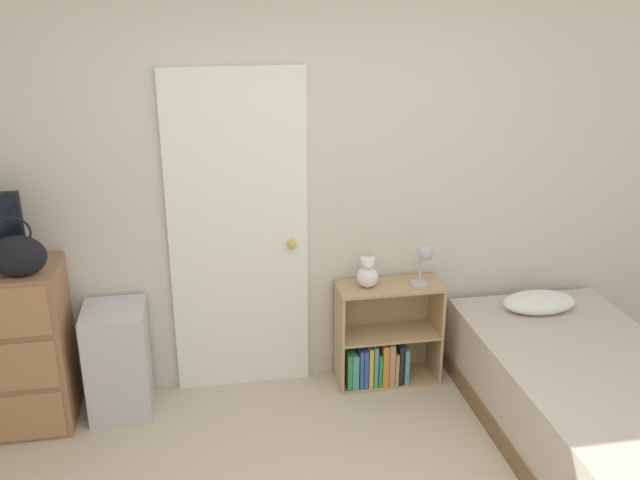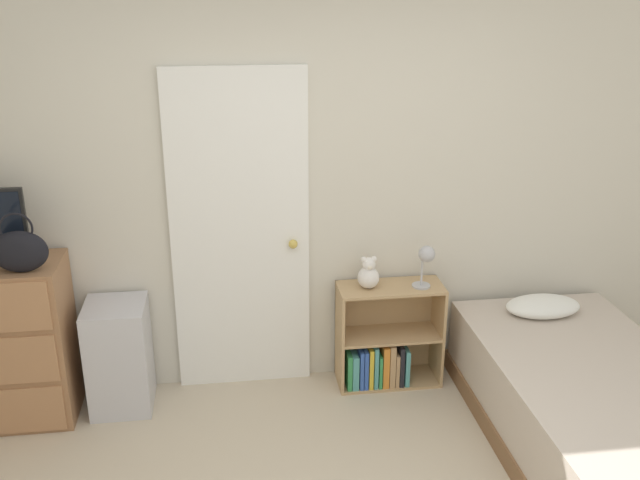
{
  "view_description": "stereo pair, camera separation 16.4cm",
  "coord_description": "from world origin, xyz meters",
  "px_view_note": "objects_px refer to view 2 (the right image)",
  "views": [
    {
      "loc": [
        -0.62,
        -2.17,
        2.49
      ],
      "look_at": [
        0.07,
        1.66,
        1.04
      ],
      "focal_mm": 40.0,
      "sensor_mm": 36.0,
      "label": 1
    },
    {
      "loc": [
        -0.46,
        -2.19,
        2.49
      ],
      "look_at": [
        0.07,
        1.66,
        1.04
      ],
      "focal_mm": 40.0,
      "sensor_mm": 36.0,
      "label": 2
    }
  ],
  "objects_px": {
    "desk_lamp": "(426,258)",
    "bookshelf": "(382,347)",
    "handbag": "(20,251)",
    "storage_bin": "(119,356)",
    "bed": "(591,410)",
    "teddy_bear": "(368,274)"
  },
  "relations": [
    {
      "from": "handbag",
      "to": "bed",
      "type": "relative_size",
      "value": 0.17
    },
    {
      "from": "handbag",
      "to": "teddy_bear",
      "type": "bearing_deg",
      "value": 6.05
    },
    {
      "from": "handbag",
      "to": "storage_bin",
      "type": "xyz_separation_m",
      "value": [
        0.43,
        0.16,
        -0.76
      ]
    },
    {
      "from": "handbag",
      "to": "bed",
      "type": "xyz_separation_m",
      "value": [
        3.05,
        -0.63,
        -0.86
      ]
    },
    {
      "from": "teddy_bear",
      "to": "bed",
      "type": "bearing_deg",
      "value": -37.55
    },
    {
      "from": "handbag",
      "to": "teddy_bear",
      "type": "relative_size",
      "value": 1.64
    },
    {
      "from": "handbag",
      "to": "bookshelf",
      "type": "height_order",
      "value": "handbag"
    },
    {
      "from": "desk_lamp",
      "to": "handbag",
      "type": "bearing_deg",
      "value": -175.87
    },
    {
      "from": "bed",
      "to": "teddy_bear",
      "type": "bearing_deg",
      "value": 142.45
    },
    {
      "from": "desk_lamp",
      "to": "bookshelf",
      "type": "bearing_deg",
      "value": 170.6
    },
    {
      "from": "storage_bin",
      "to": "bed",
      "type": "relative_size",
      "value": 0.34
    },
    {
      "from": "bookshelf",
      "to": "bed",
      "type": "bearing_deg",
      "value": -40.3
    },
    {
      "from": "storage_bin",
      "to": "teddy_bear",
      "type": "bearing_deg",
      "value": 1.82
    },
    {
      "from": "storage_bin",
      "to": "teddy_bear",
      "type": "xyz_separation_m",
      "value": [
        1.53,
        0.05,
        0.42
      ]
    },
    {
      "from": "storage_bin",
      "to": "desk_lamp",
      "type": "xyz_separation_m",
      "value": [
        1.87,
        0.01,
        0.53
      ]
    },
    {
      "from": "teddy_bear",
      "to": "bed",
      "type": "xyz_separation_m",
      "value": [
        1.09,
        -0.84,
        -0.52
      ]
    },
    {
      "from": "teddy_bear",
      "to": "desk_lamp",
      "type": "relative_size",
      "value": 0.76
    },
    {
      "from": "bookshelf",
      "to": "desk_lamp",
      "type": "height_order",
      "value": "desk_lamp"
    },
    {
      "from": "desk_lamp",
      "to": "bed",
      "type": "height_order",
      "value": "desk_lamp"
    },
    {
      "from": "bookshelf",
      "to": "desk_lamp",
      "type": "relative_size",
      "value": 2.46
    },
    {
      "from": "bookshelf",
      "to": "teddy_bear",
      "type": "bearing_deg",
      "value": 179.75
    },
    {
      "from": "handbag",
      "to": "desk_lamp",
      "type": "height_order",
      "value": "handbag"
    }
  ]
}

